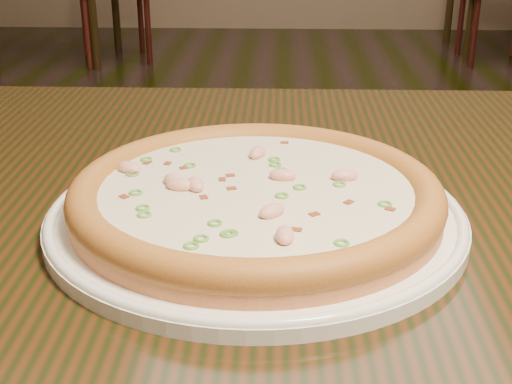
{
  "coord_description": "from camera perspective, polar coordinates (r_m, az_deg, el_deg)",
  "views": [
    {
      "loc": [
        -0.26,
        -1.1,
        1.02
      ],
      "look_at": [
        -0.28,
        -0.54,
        0.78
      ],
      "focal_mm": 50.0,
      "sensor_mm": 36.0,
      "label": 1
    }
  ],
  "objects": [
    {
      "name": "hero_table",
      "position": [
        0.72,
        9.84,
        -8.02
      ],
      "size": [
        1.2,
        0.8,
        0.75
      ],
      "color": "black",
      "rests_on": "ground"
    },
    {
      "name": "plate",
      "position": [
        0.62,
        0.0,
        -1.82
      ],
      "size": [
        0.36,
        0.36,
        0.02
      ],
      "color": "white",
      "rests_on": "hero_table"
    },
    {
      "name": "pizza",
      "position": [
        0.61,
        -0.02,
        -0.26
      ],
      "size": [
        0.32,
        0.32,
        0.03
      ],
      "color": "#C8814D",
      "rests_on": "plate"
    }
  ]
}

